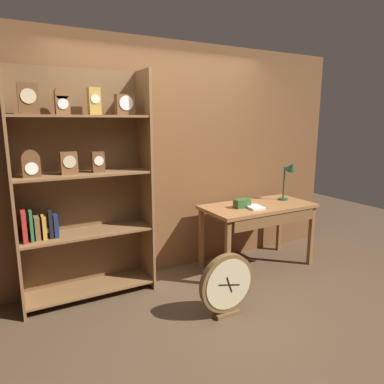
{
  "coord_description": "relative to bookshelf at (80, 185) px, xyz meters",
  "views": [
    {
      "loc": [
        -1.62,
        -2.27,
        1.75
      ],
      "look_at": [
        0.01,
        0.71,
        1.05
      ],
      "focal_mm": 32.56,
      "sensor_mm": 36.0,
      "label": 1
    }
  ],
  "objects": [
    {
      "name": "round_clock_large",
      "position": [
        1.04,
        -1.0,
        -0.84
      ],
      "size": [
        0.55,
        0.11,
        0.59
      ],
      "color": "brown",
      "rests_on": "ground"
    },
    {
      "name": "bookshelf",
      "position": [
        0.0,
        0.0,
        0.0
      ],
      "size": [
        1.26,
        0.39,
        2.23
      ],
      "color": "brown",
      "rests_on": "ground"
    },
    {
      "name": "workbench",
      "position": [
        1.98,
        -0.28,
        -0.46
      ],
      "size": [
        1.33,
        0.66,
        0.77
      ],
      "color": "brown",
      "rests_on": "ground"
    },
    {
      "name": "toolbox_small",
      "position": [
        1.73,
        -0.27,
        -0.32
      ],
      "size": [
        0.18,
        0.1,
        0.1
      ],
      "primitive_type": "cube",
      "color": "#2D5123",
      "rests_on": "workbench"
    },
    {
      "name": "back_wood_panel",
      "position": [
        1.0,
        0.21,
        0.16
      ],
      "size": [
        4.8,
        0.05,
        2.6
      ],
      "primitive_type": "cube",
      "color": "brown",
      "rests_on": "ground"
    },
    {
      "name": "open_repair_manual",
      "position": [
        1.84,
        -0.37,
        -0.36
      ],
      "size": [
        0.19,
        0.24,
        0.02
      ],
      "primitive_type": "cube",
      "rotation": [
        0.0,
        0.0,
        -0.17
      ],
      "color": "silver",
      "rests_on": "workbench"
    },
    {
      "name": "ground_plane",
      "position": [
        1.0,
        -1.12,
        -1.14
      ],
      "size": [
        10.0,
        10.0,
        0.0
      ],
      "primitive_type": "plane",
      "color": "#4C3826"
    },
    {
      "name": "desk_lamp",
      "position": [
        2.47,
        -0.23,
        -0.03
      ],
      "size": [
        0.19,
        0.19,
        0.49
      ],
      "color": "#1E472D",
      "rests_on": "workbench"
    }
  ]
}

